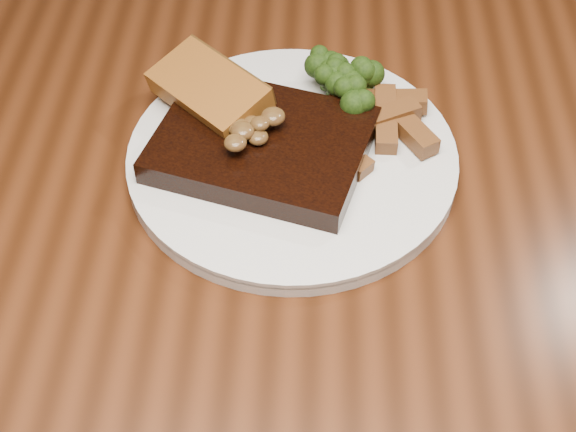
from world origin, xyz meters
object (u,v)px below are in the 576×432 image
(chair_far, at_px, (455,30))
(steak, at_px, (262,146))
(garlic_bread, at_px, (211,107))
(potato_wedges, at_px, (384,136))
(plate, at_px, (292,159))
(dining_table, at_px, (295,292))

(chair_far, relative_size, steak, 4.81)
(garlic_bread, bearing_deg, chair_far, 101.32)
(potato_wedges, bearing_deg, chair_far, 73.89)
(plate, bearing_deg, steak, -171.47)
(dining_table, height_order, steak, steak)
(steak, relative_size, garlic_bread, 1.65)
(plate, relative_size, steak, 1.64)
(dining_table, distance_m, potato_wedges, 0.17)
(dining_table, relative_size, plate, 5.33)
(dining_table, xyz_separation_m, chair_far, (0.24, 0.66, -0.17))
(chair_far, height_order, steak, chair_far)
(chair_far, height_order, potato_wedges, chair_far)
(garlic_bread, xyz_separation_m, potato_wedges, (0.16, -0.03, -0.00))
(dining_table, height_order, plate, plate)
(dining_table, distance_m, steak, 0.14)
(dining_table, distance_m, chair_far, 0.72)
(dining_table, bearing_deg, chair_far, 70.04)
(chair_far, xyz_separation_m, garlic_bread, (-0.33, -0.53, 0.29))
(dining_table, xyz_separation_m, garlic_bread, (-0.09, 0.13, 0.12))
(dining_table, bearing_deg, garlic_bread, 123.93)
(garlic_bread, bearing_deg, steak, -2.62)
(chair_far, bearing_deg, garlic_bread, 66.08)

